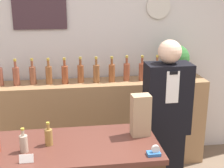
{
  "coord_description": "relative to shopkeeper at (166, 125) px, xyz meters",
  "views": [
    {
      "loc": [
        -0.25,
        -1.56,
        2.0
      ],
      "look_at": [
        0.14,
        1.12,
        1.18
      ],
      "focal_mm": 50.0,
      "sensor_mm": 36.0,
      "label": 1
    }
  ],
  "objects": [
    {
      "name": "price_card_right",
      "position": [
        -1.16,
        -0.71,
        0.16
      ],
      "size": [
        0.09,
        0.02,
        0.06
      ],
      "color": "white",
      "rests_on": "display_counter"
    },
    {
      "name": "shelf_bottle_0",
      "position": [
        -1.6,
        0.78,
        0.33
      ],
      "size": [
        0.07,
        0.07,
        0.29
      ],
      "color": "brown",
      "rests_on": "back_shelf"
    },
    {
      "name": "shelf_bottle_7",
      "position": [
        -0.4,
        0.75,
        0.33
      ],
      "size": [
        0.07,
        0.07,
        0.29
      ],
      "color": "brown",
      "rests_on": "back_shelf"
    },
    {
      "name": "shelf_bottle_2",
      "position": [
        -1.25,
        0.78,
        0.33
      ],
      "size": [
        0.07,
        0.07,
        0.29
      ],
      "color": "brown",
      "rests_on": "back_shelf"
    },
    {
      "name": "shelf_bottle_9",
      "position": [
        -0.05,
        0.76,
        0.33
      ],
      "size": [
        0.07,
        0.07,
        0.29
      ],
      "color": "brown",
      "rests_on": "back_shelf"
    },
    {
      "name": "counter_bottle_3",
      "position": [
        -1.03,
        -0.49,
        0.2
      ],
      "size": [
        0.06,
        0.06,
        0.18
      ],
      "color": "olive",
      "rests_on": "display_counter"
    },
    {
      "name": "shopkeeper",
      "position": [
        0.0,
        0.0,
        0.0
      ],
      "size": [
        0.4,
        0.25,
        1.59
      ],
      "color": "black",
      "rests_on": "ground_plane"
    },
    {
      "name": "shelf_bottle_5",
      "position": [
        -0.74,
        0.77,
        0.33
      ],
      "size": [
        0.07,
        0.07,
        0.29
      ],
      "color": "brown",
      "rests_on": "back_shelf"
    },
    {
      "name": "shelf_bottle_10",
      "position": [
        0.12,
        0.75,
        0.33
      ],
      "size": [
        0.07,
        0.07,
        0.29
      ],
      "color": "brown",
      "rests_on": "back_shelf"
    },
    {
      "name": "shelf_bottle_1",
      "position": [
        -1.43,
        0.77,
        0.33
      ],
      "size": [
        0.07,
        0.07,
        0.29
      ],
      "color": "brown",
      "rests_on": "back_shelf"
    },
    {
      "name": "tape_dispenser",
      "position": [
        -0.32,
        -0.73,
        0.16
      ],
      "size": [
        0.09,
        0.06,
        0.07
      ],
      "color": "#2D66A8",
      "rests_on": "display_counter"
    },
    {
      "name": "shelf_bottle_8",
      "position": [
        -0.23,
        0.77,
        0.33
      ],
      "size": [
        0.07,
        0.07,
        0.29
      ],
      "color": "brown",
      "rests_on": "back_shelf"
    },
    {
      "name": "paper_bag",
      "position": [
        -0.35,
        -0.42,
        0.29
      ],
      "size": [
        0.15,
        0.11,
        0.32
      ],
      "color": "tan",
      "rests_on": "display_counter"
    },
    {
      "name": "back_wall",
      "position": [
        -0.63,
        1.01,
        0.56
      ],
      "size": [
        5.2,
        0.09,
        2.7
      ],
      "color": "silver",
      "rests_on": "ground_plane"
    },
    {
      "name": "back_shelf",
      "position": [
        -0.5,
        0.76,
        -0.29
      ],
      "size": [
        2.36,
        0.38,
        1.01
      ],
      "color": "#9E754C",
      "rests_on": "ground_plane"
    },
    {
      "name": "potted_plant",
      "position": [
        0.34,
        0.77,
        0.44
      ],
      "size": [
        0.31,
        0.31,
        0.4
      ],
      "color": "#B27047",
      "rests_on": "back_shelf"
    },
    {
      "name": "shelf_bottle_6",
      "position": [
        -0.57,
        0.75,
        0.33
      ],
      "size": [
        0.07,
        0.07,
        0.29
      ],
      "color": "brown",
      "rests_on": "back_shelf"
    },
    {
      "name": "shelf_bottle_3",
      "position": [
        -1.08,
        0.77,
        0.33
      ],
      "size": [
        0.07,
        0.07,
        0.29
      ],
      "color": "brown",
      "rests_on": "back_shelf"
    },
    {
      "name": "shelf_bottle_4",
      "position": [
        -0.91,
        0.76,
        0.33
      ],
      "size": [
        0.07,
        0.07,
        0.29
      ],
      "color": "brown",
      "rests_on": "back_shelf"
    },
    {
      "name": "counter_bottle_2",
      "position": [
        -1.2,
        -0.56,
        0.2
      ],
      "size": [
        0.06,
        0.06,
        0.18
      ],
      "color": "tan",
      "rests_on": "display_counter"
    }
  ]
}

